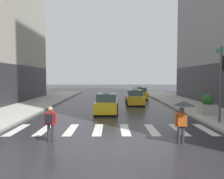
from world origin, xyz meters
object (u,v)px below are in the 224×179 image
at_px(traffic_light_pole, 223,73).
at_px(pedestrian_with_backpack, 50,121).
at_px(taxi_lead, 107,104).
at_px(pedestrian_with_umbrella, 183,111).
at_px(planter_near_corner, 207,105).
at_px(taxi_second, 135,98).
at_px(taxi_third, 139,93).

height_order(traffic_light_pole, pedestrian_with_backpack, traffic_light_pole).
bearing_deg(taxi_lead, pedestrian_with_umbrella, -67.85).
bearing_deg(planter_near_corner, taxi_second, 122.20).
distance_m(traffic_light_pole, taxi_lead, 9.17).
relative_size(traffic_light_pole, planter_near_corner, 3.00).
bearing_deg(traffic_light_pole, pedestrian_with_umbrella, -133.61).
height_order(taxi_second, pedestrian_with_umbrella, pedestrian_with_umbrella).
bearing_deg(taxi_lead, taxi_third, 69.44).
distance_m(pedestrian_with_backpack, planter_near_corner, 12.08).
xyz_separation_m(traffic_light_pole, pedestrian_with_backpack, (-9.84, -3.67, -2.29)).
distance_m(taxi_lead, taxi_second, 6.30).
bearing_deg(taxi_second, pedestrian_with_umbrella, -87.75).
bearing_deg(taxi_second, taxi_lead, -118.65).
distance_m(traffic_light_pole, taxi_second, 11.49).
bearing_deg(planter_near_corner, taxi_lead, 165.46).
xyz_separation_m(taxi_second, planter_near_corner, (4.75, -7.54, 0.15)).
bearing_deg(pedestrian_with_backpack, taxi_lead, 73.94).
height_order(traffic_light_pole, pedestrian_with_umbrella, traffic_light_pole).
bearing_deg(pedestrian_with_backpack, traffic_light_pole, 20.48).
distance_m(taxi_second, pedestrian_with_umbrella, 14.36).
relative_size(traffic_light_pole, taxi_lead, 1.04).
bearing_deg(taxi_second, traffic_light_pole, -67.00).
xyz_separation_m(taxi_lead, taxi_second, (3.02, 5.53, 0.00)).
xyz_separation_m(taxi_third, pedestrian_with_backpack, (-6.83, -20.17, 0.25)).
bearing_deg(planter_near_corner, traffic_light_pole, -97.58).
xyz_separation_m(taxi_lead, pedestrian_with_backpack, (-2.44, -8.47, 0.25)).
height_order(taxi_lead, pedestrian_with_backpack, taxi_lead).
height_order(pedestrian_with_umbrella, planter_near_corner, pedestrian_with_umbrella).
distance_m(taxi_second, pedestrian_with_backpack, 15.02).
height_order(pedestrian_with_backpack, planter_near_corner, planter_near_corner).
xyz_separation_m(traffic_light_pole, planter_near_corner, (0.37, 2.78, -2.38)).
xyz_separation_m(taxi_second, pedestrian_with_backpack, (-5.46, -13.99, 0.25)).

